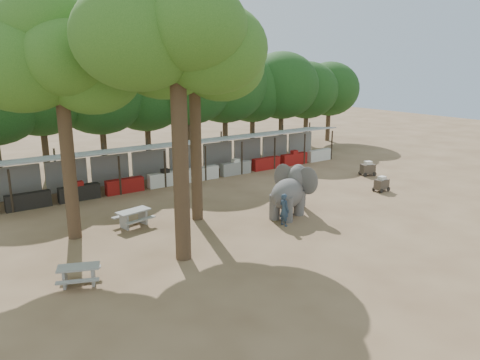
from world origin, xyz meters
TOP-DOWN VIEW (x-y plane):
  - ground at (0.00, 0.00)m, footprint 100.00×100.00m
  - vendor_stalls at (-0.00, 13.84)m, footprint 28.00×2.99m
  - yard_tree_left at (-9.13, 7.19)m, footprint 7.10×6.90m
  - yard_tree_center at (-6.13, 2.19)m, footprint 7.10×6.90m
  - yard_tree_back at (-3.13, 6.19)m, footprint 7.10×6.90m
  - backdrop_trees at (0.00, 19.00)m, footprint 46.46×5.95m
  - elephant at (1.37, 3.71)m, footprint 3.50×2.71m
  - handler at (0.01, 2.63)m, footprint 0.41×0.60m
  - picnic_table_near at (-10.28, 2.07)m, footprint 1.88×1.80m
  - picnic_table_far at (-6.15, 6.87)m, footprint 1.90×1.77m
  - cart_front at (9.14, 3.92)m, footprint 1.01×0.68m
  - cart_back at (11.73, 7.18)m, footprint 1.22×0.98m

SIDE VIEW (x-z plane):
  - ground at x=0.00m, z-range 0.00..0.00m
  - cart_front at x=9.14m, z-range -0.01..0.96m
  - picnic_table_near at x=-10.28m, z-range 0.11..0.86m
  - cart_back at x=11.73m, z-range -0.01..1.03m
  - picnic_table_far at x=-6.15m, z-range 0.13..0.95m
  - handler at x=0.01m, z-range 0.00..1.65m
  - vendor_stalls at x=0.00m, z-range -0.22..2.58m
  - elephant at x=1.37m, z-range 0.00..2.61m
  - backdrop_trees at x=0.00m, z-range 1.35..9.68m
  - yard_tree_left at x=-9.13m, z-range 2.69..13.71m
  - yard_tree_back at x=-3.13m, z-range 2.86..14.22m
  - yard_tree_center at x=-6.13m, z-range 3.19..15.23m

